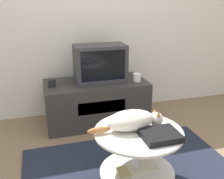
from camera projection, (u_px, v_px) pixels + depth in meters
The scene contains 8 objects.
wall_back at pixel (92, 7), 3.07m from camera, with size 8.00×0.05×2.60m.
tv_stand at pixel (96, 102), 3.08m from camera, with size 1.16×0.57×0.49m.
tv at pixel (100, 64), 2.94m from camera, with size 0.57×0.31×0.42m.
speaker at pixel (52, 83), 2.83m from camera, with size 0.08×0.08×0.08m.
mug at pixel (137, 77), 3.01m from camera, with size 0.10×0.10×0.09m.
coffee_table at pixel (138, 152), 1.96m from camera, with size 0.65×0.65×0.48m.
dvd_box at pixel (160, 135), 1.79m from camera, with size 0.25×0.22×0.05m.
cat at pixel (132, 120), 1.90m from camera, with size 0.58×0.21×0.15m.
Camera 1 is at (-0.68, -1.54, 1.41)m, focal length 42.00 mm.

